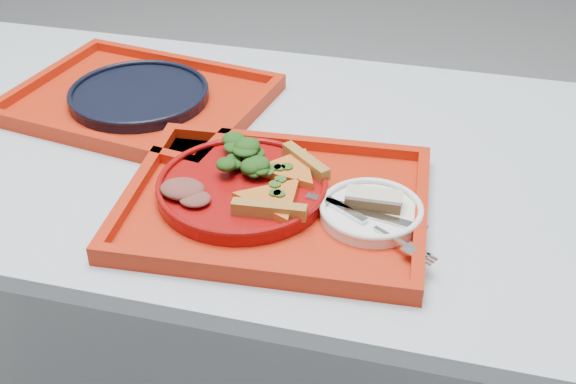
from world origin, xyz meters
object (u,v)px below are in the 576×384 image
object	(u,v)px
tray_main	(275,206)
navy_plate	(139,96)
dinner_plate	(242,189)
dessert_bar	(374,199)
tray_far	(140,103)

from	to	relation	value
tray_main	navy_plate	size ratio (longest dim) A/B	1.73
tray_main	dinner_plate	size ratio (longest dim) A/B	1.73
dessert_bar	dinner_plate	bearing A→B (deg)	178.02
dessert_bar	tray_main	bearing A→B (deg)	-178.07
dinner_plate	dessert_bar	distance (m)	0.20
dinner_plate	navy_plate	bearing A→B (deg)	138.58
tray_far	navy_plate	xyz separation A→B (m)	(0.00, 0.00, 0.01)
dinner_plate	dessert_bar	bearing A→B (deg)	-0.03
tray_far	dinner_plate	world-z (taller)	dinner_plate
tray_far	dessert_bar	distance (m)	0.54
tray_main	dessert_bar	distance (m)	0.15
dinner_plate	navy_plate	size ratio (longest dim) A/B	1.00
tray_main	navy_plate	distance (m)	0.42
navy_plate	dessert_bar	size ratio (longest dim) A/B	3.15
tray_main	tray_far	size ratio (longest dim) A/B	1.00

